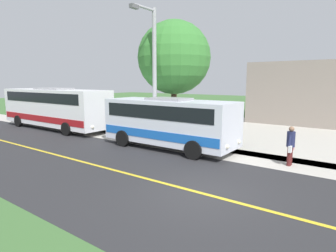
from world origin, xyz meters
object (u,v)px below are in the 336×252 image
at_px(shuttle_bus_front, 169,121).
at_px(street_light_pole, 153,71).
at_px(transit_bus_rear, 55,106).
at_px(pedestrian_with_bags, 291,145).
at_px(tree_curbside, 174,58).

relative_size(shuttle_bus_front, street_light_pole, 0.99).
xyz_separation_m(shuttle_bus_front, transit_bus_rear, (-0.03, -10.74, 0.20)).
xyz_separation_m(pedestrian_with_bags, street_light_pole, (0.09, -7.47, 3.27)).
bearing_deg(transit_bus_rear, pedestrian_with_bags, 91.40).
height_order(shuttle_bus_front, street_light_pole, street_light_pole).
relative_size(transit_bus_rear, street_light_pole, 1.38).
bearing_deg(transit_bus_rear, tree_curbside, 107.48).
bearing_deg(tree_curbside, shuttle_bus_front, 30.45).
bearing_deg(shuttle_bus_front, street_light_pole, -104.30).
bearing_deg(pedestrian_with_bags, shuttle_bus_front, -85.90).
relative_size(shuttle_bus_front, tree_curbside, 1.01).
distance_m(transit_bus_rear, street_light_pole, 9.71).
xyz_separation_m(street_light_pole, tree_curbside, (-2.53, -0.33, 0.87)).
relative_size(street_light_pole, tree_curbside, 1.02).
distance_m(shuttle_bus_front, tree_curbside, 4.87).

